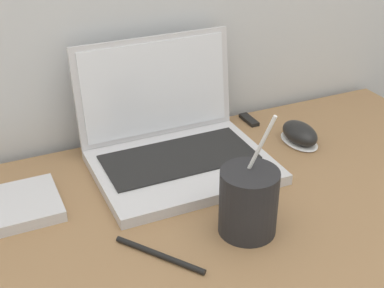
{
  "coord_description": "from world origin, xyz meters",
  "views": [
    {
      "loc": [
        -0.28,
        -0.39,
        1.27
      ],
      "look_at": [
        0.07,
        0.37,
        0.81
      ],
      "focal_mm": 50.0,
      "sensor_mm": 36.0,
      "label": 1
    }
  ],
  "objects_px": {
    "usb_stick": "(249,120)",
    "pen": "(160,255)",
    "computer_mouse": "(300,134)",
    "laptop": "(174,140)",
    "drink_cup": "(248,201)"
  },
  "relations": [
    {
      "from": "drink_cup",
      "to": "usb_stick",
      "type": "bearing_deg",
      "value": 59.65
    },
    {
      "from": "drink_cup",
      "to": "laptop",
      "type": "bearing_deg",
      "value": 94.94
    },
    {
      "from": "computer_mouse",
      "to": "usb_stick",
      "type": "bearing_deg",
      "value": 110.02
    },
    {
      "from": "laptop",
      "to": "usb_stick",
      "type": "bearing_deg",
      "value": 21.78
    },
    {
      "from": "usb_stick",
      "to": "pen",
      "type": "xyz_separation_m",
      "value": [
        -0.35,
        -0.34,
        0.0
      ]
    },
    {
      "from": "laptop",
      "to": "pen",
      "type": "distance_m",
      "value": 0.29
    },
    {
      "from": "drink_cup",
      "to": "usb_stick",
      "type": "relative_size",
      "value": 3.43
    },
    {
      "from": "drink_cup",
      "to": "pen",
      "type": "distance_m",
      "value": 0.16
    },
    {
      "from": "laptop",
      "to": "computer_mouse",
      "type": "height_order",
      "value": "laptop"
    },
    {
      "from": "pen",
      "to": "drink_cup",
      "type": "bearing_deg",
      "value": 1.13
    },
    {
      "from": "laptop",
      "to": "usb_stick",
      "type": "relative_size",
      "value": 5.45
    },
    {
      "from": "computer_mouse",
      "to": "usb_stick",
      "type": "distance_m",
      "value": 0.14
    },
    {
      "from": "usb_stick",
      "to": "pen",
      "type": "height_order",
      "value": "pen"
    },
    {
      "from": "laptop",
      "to": "drink_cup",
      "type": "distance_m",
      "value": 0.25
    },
    {
      "from": "usb_stick",
      "to": "computer_mouse",
      "type": "bearing_deg",
      "value": -69.98
    }
  ]
}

